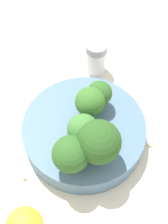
# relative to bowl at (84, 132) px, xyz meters

# --- Properties ---
(ground_plane) EXTENTS (3.00, 3.00, 0.00)m
(ground_plane) POSITION_rel_bowl_xyz_m (0.00, 0.00, -0.02)
(ground_plane) COLOR beige
(bowl) EXTENTS (0.17, 0.17, 0.04)m
(bowl) POSITION_rel_bowl_xyz_m (0.00, 0.00, 0.00)
(bowl) COLOR slate
(bowl) RESTS_ON ground_plane
(broccoli_floret_0) EXTENTS (0.04, 0.04, 0.05)m
(broccoli_floret_0) POSITION_rel_bowl_xyz_m (-0.01, -0.02, 0.05)
(broccoli_floret_0) COLOR #84AD66
(broccoli_floret_0) RESTS_ON bowl
(broccoli_floret_1) EXTENTS (0.05, 0.05, 0.06)m
(broccoli_floret_1) POSITION_rel_bowl_xyz_m (0.01, 0.06, 0.05)
(broccoli_floret_1) COLOR #84AD66
(broccoli_floret_1) RESTS_ON bowl
(broccoli_floret_2) EXTENTS (0.03, 0.03, 0.05)m
(broccoli_floret_2) POSITION_rel_bowl_xyz_m (-0.02, -0.03, 0.04)
(broccoli_floret_2) COLOR #8EB770
(broccoli_floret_2) RESTS_ON bowl
(broccoli_floret_3) EXTENTS (0.04, 0.04, 0.05)m
(broccoli_floret_3) POSITION_rel_bowl_xyz_m (0.00, 0.03, 0.05)
(broccoli_floret_3) COLOR #8EB770
(broccoli_floret_3) RESTS_ON bowl
(broccoli_floret_4) EXTENTS (0.05, 0.05, 0.07)m
(broccoli_floret_4) POSITION_rel_bowl_xyz_m (-0.02, 0.05, 0.06)
(broccoli_floret_4) COLOR #84AD66
(broccoli_floret_4) RESTS_ON bowl
(pepper_shaker) EXTENTS (0.04, 0.04, 0.06)m
(pepper_shaker) POSITION_rel_bowl_xyz_m (-0.01, -0.13, 0.01)
(pepper_shaker) COLOR silver
(pepper_shaker) RESTS_ON ground_plane
(almond_crumb_0) EXTENTS (0.01, 0.01, 0.01)m
(almond_crumb_0) POSITION_rel_bowl_xyz_m (0.08, 0.07, -0.02)
(almond_crumb_0) COLOR #AD7F4C
(almond_crumb_0) RESTS_ON ground_plane
(almond_crumb_1) EXTENTS (0.01, 0.01, 0.01)m
(almond_crumb_1) POSITION_rel_bowl_xyz_m (-0.10, 0.01, -0.02)
(almond_crumb_1) COLOR tan
(almond_crumb_1) RESTS_ON ground_plane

